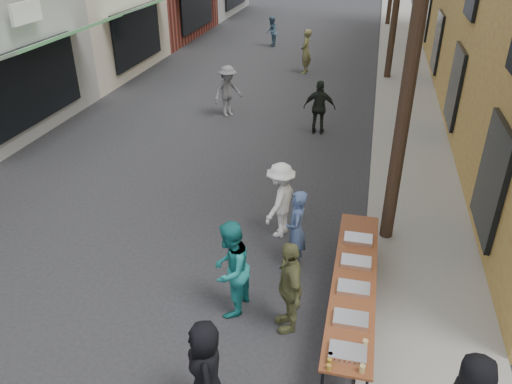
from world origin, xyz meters
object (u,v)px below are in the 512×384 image
at_px(catering_tray_sausage, 348,353).
at_px(guest_front_c, 230,269).
at_px(serving_table, 354,280).
at_px(guest_front_a, 206,370).
at_px(utility_pole_near, 419,13).

distance_m(catering_tray_sausage, guest_front_c, 2.37).
bearing_deg(serving_table, catering_tray_sausage, -90.00).
height_order(catering_tray_sausage, guest_front_a, guest_front_a).
relative_size(catering_tray_sausage, guest_front_a, 0.33).
bearing_deg(guest_front_a, guest_front_c, 164.40).
bearing_deg(catering_tray_sausage, serving_table, 90.00).
xyz_separation_m(serving_table, guest_front_a, (-1.77, -2.32, 0.05)).
xyz_separation_m(serving_table, catering_tray_sausage, (-0.00, -1.65, 0.08)).
relative_size(serving_table, catering_tray_sausage, 8.00).
bearing_deg(guest_front_c, serving_table, 107.46).
bearing_deg(guest_front_c, guest_front_a, 13.61).
bearing_deg(catering_tray_sausage, guest_front_a, -159.15).
relative_size(utility_pole_near, serving_table, 2.25).
bearing_deg(catering_tray_sausage, utility_pole_near, 82.16).
relative_size(utility_pole_near, guest_front_c, 5.21).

